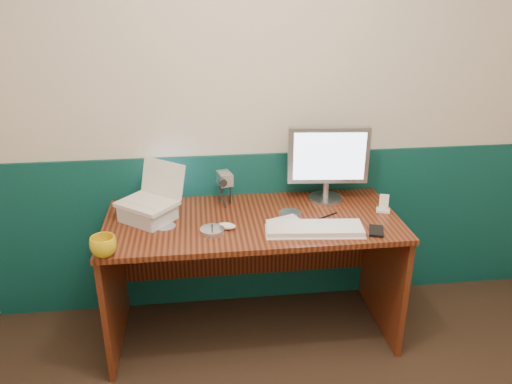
{
  "coord_description": "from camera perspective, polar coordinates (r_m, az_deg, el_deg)",
  "views": [
    {
      "loc": [
        -0.46,
        -1.06,
        1.93
      ],
      "look_at": [
        -0.17,
        1.23,
        0.97
      ],
      "focal_mm": 35.0,
      "sensor_mm": 36.0,
      "label": 1
    }
  ],
  "objects": [
    {
      "name": "dock",
      "position": [
        2.9,
        14.31,
        -2.03
      ],
      "size": [
        0.09,
        0.08,
        0.01
      ],
      "primitive_type": "cube",
      "rotation": [
        0.0,
        0.0,
        -0.34
      ],
      "color": "silver",
      "rests_on": "desk"
    },
    {
      "name": "mouse_right",
      "position": [
        2.63,
        7.3,
        -3.79
      ],
      "size": [
        0.11,
        0.07,
        0.04
      ],
      "primitive_type": "ellipsoid",
      "rotation": [
        0.0,
        0.0,
        0.05
      ],
      "color": "silver",
      "rests_on": "desk"
    },
    {
      "name": "wainscot",
      "position": [
        3.17,
        2.01,
        -4.19
      ],
      "size": [
        3.48,
        0.02,
        1.0
      ],
      "primitive_type": "cube",
      "color": "#07322C",
      "rests_on": "ground"
    },
    {
      "name": "laptop",
      "position": [
        2.69,
        -12.54,
        0.81
      ],
      "size": [
        0.36,
        0.35,
        0.24
      ],
      "primitive_type": null,
      "rotation": [
        0.0,
        0.0,
        -0.69
      ],
      "color": "silver",
      "rests_on": "laptop_riser"
    },
    {
      "name": "cd_loose_b",
      "position": [
        2.8,
        3.94,
        -2.37
      ],
      "size": [
        0.13,
        0.13,
        0.0
      ],
      "primitive_type": "cylinder",
      "color": "silver",
      "rests_on": "desk"
    },
    {
      "name": "cd_loose_a",
      "position": [
        2.68,
        -10.3,
        -3.87
      ],
      "size": [
        0.11,
        0.11,
        0.0
      ],
      "primitive_type": "cylinder",
      "color": "silver",
      "rests_on": "desk"
    },
    {
      "name": "monitor",
      "position": [
        2.9,
        8.15,
        3.3
      ],
      "size": [
        0.47,
        0.18,
        0.46
      ],
      "primitive_type": null,
      "rotation": [
        0.0,
        0.0,
        -0.1
      ],
      "color": "#A1A1A5",
      "rests_on": "desk"
    },
    {
      "name": "mouse_left",
      "position": [
        2.61,
        -3.39,
        -3.89
      ],
      "size": [
        0.11,
        0.09,
        0.03
      ],
      "primitive_type": "ellipsoid",
      "rotation": [
        0.0,
        0.0,
        -0.38
      ],
      "color": "silver",
      "rests_on": "desk"
    },
    {
      "name": "papers",
      "position": [
        2.71,
        3.42,
        -3.24
      ],
      "size": [
        0.18,
        0.15,
        0.0
      ],
      "primitive_type": "cube",
      "rotation": [
        0.0,
        0.0,
        0.36
      ],
      "color": "silver",
      "rests_on": "desk"
    },
    {
      "name": "mug",
      "position": [
        2.45,
        -17.04,
        -5.94
      ],
      "size": [
        0.16,
        0.16,
        0.1
      ],
      "primitive_type": "imported",
      "rotation": [
        0.0,
        0.0,
        -0.44
      ],
      "color": "gold",
      "rests_on": "desk"
    },
    {
      "name": "desk",
      "position": [
        2.91,
        -0.37,
        -9.75
      ],
      "size": [
        1.6,
        0.7,
        0.75
      ],
      "primitive_type": "cube",
      "color": "#351409",
      "rests_on": "ground"
    },
    {
      "name": "music_player",
      "position": [
        2.88,
        14.41,
        -1.11
      ],
      "size": [
        0.06,
        0.04,
        0.09
      ],
      "primitive_type": "cube",
      "rotation": [
        -0.17,
        0.0,
        -0.34
      ],
      "color": "white",
      "rests_on": "dock"
    },
    {
      "name": "pen",
      "position": [
        2.78,
        8.2,
        -2.7
      ],
      "size": [
        0.12,
        0.07,
        0.01
      ],
      "primitive_type": "cylinder",
      "rotation": [
        0.0,
        1.57,
        0.53
      ],
      "color": "black",
      "rests_on": "desk"
    },
    {
      "name": "cd_spindle",
      "position": [
        2.57,
        -5.02,
        -4.45
      ],
      "size": [
        0.13,
        0.13,
        0.03
      ],
      "primitive_type": "cylinder",
      "color": "silver",
      "rests_on": "desk"
    },
    {
      "name": "pda",
      "position": [
        2.65,
        13.58,
        -4.36
      ],
      "size": [
        0.11,
        0.14,
        0.01
      ],
      "primitive_type": "cube",
      "rotation": [
        0.0,
        0.0,
        -0.33
      ],
      "color": "black",
      "rests_on": "desk"
    },
    {
      "name": "keyboard",
      "position": [
        2.59,
        6.69,
        -4.27
      ],
      "size": [
        0.51,
        0.22,
        0.03
      ],
      "primitive_type": "cube",
      "rotation": [
        0.0,
        0.0,
        -0.1
      ],
      "color": "white",
      "rests_on": "desk"
    },
    {
      "name": "back_wall",
      "position": [
        2.93,
        2.18,
        9.15
      ],
      "size": [
        3.5,
        0.04,
        2.5
      ],
      "primitive_type": "cube",
      "color": "beige",
      "rests_on": "ground"
    },
    {
      "name": "camcorder",
      "position": [
        2.85,
        -3.57,
        0.24
      ],
      "size": [
        0.11,
        0.14,
        0.19
      ],
      "primitive_type": null,
      "rotation": [
        0.0,
        0.0,
        0.24
      ],
      "color": "#A6A6AB",
      "rests_on": "desk"
    },
    {
      "name": "laptop_riser",
      "position": [
        2.75,
        -12.26,
        -2.34
      ],
      "size": [
        0.33,
        0.32,
        0.09
      ],
      "primitive_type": "cube",
      "rotation": [
        0.0,
        0.0,
        -0.69
      ],
      "color": "silver",
      "rests_on": "desk"
    }
  ]
}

